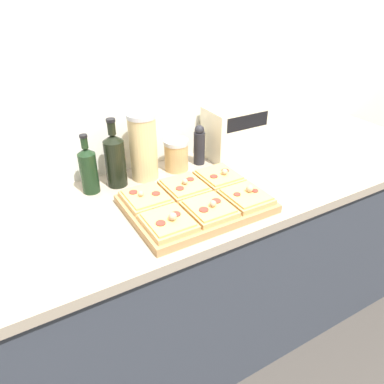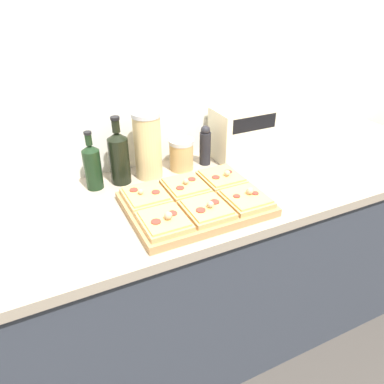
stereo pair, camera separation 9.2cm
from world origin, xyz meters
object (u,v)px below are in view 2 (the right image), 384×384
at_px(cutting_board, 195,204).
at_px(grain_jar_tall, 148,145).
at_px(olive_oil_bottle, 92,166).
at_px(grain_jar_short, 181,154).
at_px(toaster_oven, 243,132).
at_px(pepper_mill, 205,145).
at_px(wine_bottle, 119,156).

relative_size(cutting_board, grain_jar_tall, 1.77).
height_order(olive_oil_bottle, grain_jar_short, olive_oil_bottle).
bearing_deg(toaster_oven, grain_jar_tall, 179.90).
bearing_deg(olive_oil_bottle, pepper_mill, -0.00).
height_order(grain_jar_tall, pepper_mill, grain_jar_tall).
relative_size(wine_bottle, grain_jar_tall, 1.00).
height_order(grain_jar_short, pepper_mill, pepper_mill).
xyz_separation_m(olive_oil_bottle, toaster_oven, (0.70, -0.00, 0.02)).
height_order(olive_oil_bottle, grain_jar_tall, grain_jar_tall).
xyz_separation_m(cutting_board, toaster_oven, (0.40, 0.31, 0.10)).
bearing_deg(pepper_mill, cutting_board, -122.93).
bearing_deg(grain_jar_short, pepper_mill, 0.00).
bearing_deg(grain_jar_tall, wine_bottle, 180.00).
distance_m(olive_oil_bottle, grain_jar_tall, 0.24).
bearing_deg(cutting_board, pepper_mill, 57.07).
relative_size(grain_jar_short, pepper_mill, 0.76).
bearing_deg(wine_bottle, cutting_board, -58.52).
bearing_deg(grain_jar_tall, pepper_mill, 0.00).
xyz_separation_m(wine_bottle, grain_jar_short, (0.28, 0.00, -0.05)).
xyz_separation_m(wine_bottle, toaster_oven, (0.59, -0.00, 0.00)).
distance_m(cutting_board, wine_bottle, 0.38).
xyz_separation_m(olive_oil_bottle, grain_jar_tall, (0.24, -0.00, 0.04)).
distance_m(cutting_board, pepper_mill, 0.38).
height_order(cutting_board, pepper_mill, pepper_mill).
bearing_deg(wine_bottle, grain_jar_tall, 0.00).
relative_size(pepper_mill, toaster_oven, 0.61).
bearing_deg(toaster_oven, pepper_mill, 179.75).
height_order(pepper_mill, toaster_oven, toaster_oven).
bearing_deg(toaster_oven, grain_jar_short, 179.85).
bearing_deg(olive_oil_bottle, cutting_board, -46.01).
height_order(wine_bottle, grain_jar_short, wine_bottle).
relative_size(olive_oil_bottle, wine_bottle, 0.85).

